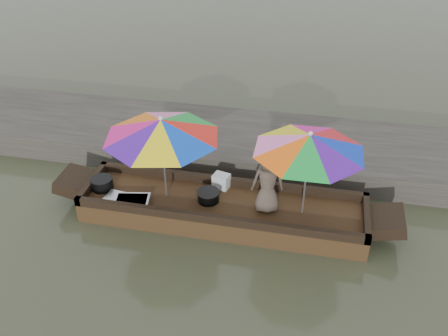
% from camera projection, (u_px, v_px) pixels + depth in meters
% --- Properties ---
extents(water, '(80.00, 80.00, 0.00)m').
position_uv_depth(water, '(223.00, 219.00, 8.74)').
color(water, '#393E2C').
rests_on(water, ground).
extents(dock, '(22.00, 2.20, 0.50)m').
position_uv_depth(dock, '(245.00, 144.00, 10.39)').
color(dock, '#2D2B26').
rests_on(dock, ground).
extents(boat_hull, '(4.88, 1.20, 0.35)m').
position_uv_depth(boat_hull, '(223.00, 211.00, 8.64)').
color(boat_hull, '#392615').
rests_on(boat_hull, water).
extents(cooking_pot, '(0.39, 0.39, 0.20)m').
position_uv_depth(cooking_pot, '(102.00, 183.00, 8.85)').
color(cooking_pot, black).
rests_on(cooking_pot, boat_hull).
extents(tray_crayfish, '(0.65, 0.51, 0.09)m').
position_uv_depth(tray_crayfish, '(132.00, 201.00, 8.50)').
color(tray_crayfish, silver).
rests_on(tray_crayfish, boat_hull).
extents(tray_scallop, '(0.64, 0.48, 0.06)m').
position_uv_depth(tray_scallop, '(121.00, 200.00, 8.55)').
color(tray_scallop, silver).
rests_on(tray_scallop, boat_hull).
extents(charcoal_grill, '(0.37, 0.37, 0.17)m').
position_uv_depth(charcoal_grill, '(208.00, 197.00, 8.55)').
color(charcoal_grill, black).
rests_on(charcoal_grill, boat_hull).
extents(supply_bag, '(0.32, 0.28, 0.26)m').
position_uv_depth(supply_bag, '(221.00, 181.00, 8.86)').
color(supply_bag, silver).
rests_on(supply_bag, boat_hull).
extents(vendor, '(0.60, 0.46, 1.10)m').
position_uv_depth(vendor, '(268.00, 182.00, 8.10)').
color(vendor, '#4E4237').
rests_on(vendor, boat_hull).
extents(umbrella_bow, '(2.25, 2.25, 1.55)m').
position_uv_depth(umbrella_bow, '(164.00, 158.00, 8.29)').
color(umbrella_bow, red).
rests_on(umbrella_bow, boat_hull).
extents(umbrella_stern, '(2.31, 2.31, 1.55)m').
position_uv_depth(umbrella_stern, '(306.00, 174.00, 7.89)').
color(umbrella_stern, '#0C33D8').
rests_on(umbrella_stern, boat_hull).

